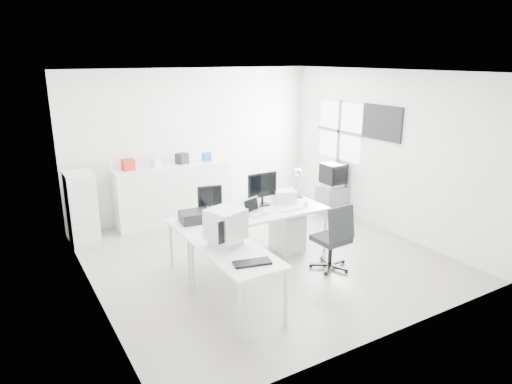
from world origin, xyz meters
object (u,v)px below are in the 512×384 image
side_desk (236,279)px  filing_cabinet (82,209)px  crt_monitor (226,227)px  tv_cabinet (332,200)px  laptop (257,208)px  lcd_monitor_small (210,200)px  crt_tv (333,175)px  lcd_monitor_large (262,189)px  laser_printer (284,196)px  main_desk (251,237)px  inkjet_printer (195,216)px  drawer_pedestal (287,232)px  office_chair (331,236)px  sideboard (174,193)px

side_desk → filing_cabinet: filing_cabinet is taller
crt_monitor → tv_cabinet: (3.28, 1.87, -0.69)m
laptop → lcd_monitor_small: bearing=129.8°
side_desk → crt_tv: 3.92m
crt_tv → filing_cabinet: bearing=168.4°
lcd_monitor_large → laser_printer: size_ratio=1.54×
crt_monitor → laptop: bearing=22.0°
laptop → laser_printer: size_ratio=0.97×
laser_printer → tv_cabinet: laser_printer is taller
side_desk → main_desk: bearing=52.3°
inkjet_printer → filing_cabinet: (-1.22, 1.84, -0.21)m
main_desk → drawer_pedestal: main_desk is taller
laptop → filing_cabinet: bearing=116.2°
drawer_pedestal → crt_monitor: crt_monitor is taller
crt_tv → filing_cabinet: size_ratio=0.41×
laptop → crt_monitor: bearing=-160.1°
main_desk → tv_cabinet: 2.63m
side_desk → office_chair: (1.70, 0.26, 0.14)m
lcd_monitor_small → crt_tv: size_ratio=0.90×
crt_monitor → laser_printer: bearing=16.0°
drawer_pedestal → inkjet_printer: size_ratio=1.41×
office_chair → crt_tv: office_chair is taller
crt_tv → sideboard: bearing=156.4°
laptop → tv_cabinet: 2.69m
lcd_monitor_large → crt_tv: size_ratio=1.05×
tv_cabinet → sideboard: bearing=156.4°
lcd_monitor_small → laptop: bearing=-18.2°
lcd_monitor_large → crt_monitor: bearing=-137.3°
laptop → office_chair: bearing=-62.8°
lcd_monitor_large → sideboard: 2.18m
crt_tv → lcd_monitor_small: bearing=-165.6°
main_desk → laptop: laptop is taller
drawer_pedestal → filing_cabinet: size_ratio=0.49×
lcd_monitor_small → lcd_monitor_large: 0.90m
lcd_monitor_small → tv_cabinet: (2.98, 0.77, -0.69)m
side_desk → sideboard: sideboard is taller
laptop → tv_cabinet: laptop is taller
main_desk → filing_cabinet: size_ratio=1.96×
laptop → sideboard: 2.40m
side_desk → crt_monitor: size_ratio=3.10×
main_desk → tv_cabinet: (2.43, 1.02, -0.09)m
drawer_pedestal → tv_cabinet: bearing=29.2°
tv_cabinet → sideboard: 3.08m
drawer_pedestal → office_chair: (0.15, -0.89, 0.21)m
drawer_pedestal → office_chair: office_chair is taller
lcd_monitor_large → laptop: bearing=-130.4°
laptop → laser_printer: (0.70, 0.32, -0.01)m
crt_monitor → inkjet_printer: bearing=72.2°
inkjet_printer → laser_printer: laser_printer is taller
laptop → laser_printer: 0.77m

